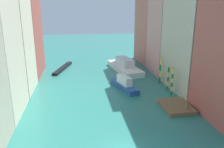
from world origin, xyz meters
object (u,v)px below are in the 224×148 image
at_px(waterfront_dock, 176,106).
at_px(gondola_black, 63,68).
at_px(mooring_pole_0, 172,81).
at_px(vaporetto_white, 125,66).
at_px(person_on_dock, 187,104).
at_px(motorboat_0, 124,84).
at_px(mooring_pole_1, 168,78).
at_px(mooring_pole_2, 160,70).

distance_m(waterfront_dock, gondola_black, 28.84).
distance_m(mooring_pole_0, vaporetto_white, 16.19).
distance_m(person_on_dock, gondola_black, 30.38).
relative_size(vaporetto_white, motorboat_0, 1.66).
bearing_deg(motorboat_0, mooring_pole_0, -32.35).
bearing_deg(vaporetto_white, mooring_pole_0, -74.50).
xyz_separation_m(waterfront_dock, mooring_pole_1, (1.57, 7.07, 1.89)).
relative_size(mooring_pole_1, mooring_pole_2, 0.84).
xyz_separation_m(person_on_dock, mooring_pole_1, (0.68, 8.32, 1.00)).
distance_m(mooring_pole_2, motorboat_0, 7.50).
relative_size(mooring_pole_2, motorboat_0, 0.63).
xyz_separation_m(person_on_dock, motorboat_0, (-6.37, 10.11, -0.34)).
bearing_deg(waterfront_dock, mooring_pole_1, 77.47).
bearing_deg(mooring_pole_1, gondola_black, 137.70).
relative_size(mooring_pole_1, gondola_black, 0.40).
bearing_deg(mooring_pole_1, waterfront_dock, -102.53).
distance_m(mooring_pole_1, vaporetto_white, 13.94).
bearing_deg(mooring_pole_0, person_on_dock, -93.28).
xyz_separation_m(mooring_pole_1, motorboat_0, (-7.05, 1.79, -1.34)).
height_order(mooring_pole_0, gondola_black, mooring_pole_0).
xyz_separation_m(waterfront_dock, mooring_pole_2, (1.56, 10.81, 2.28)).
bearing_deg(vaporetto_white, motorboat_0, -101.97).
distance_m(mooring_pole_0, motorboat_0, 8.08).
bearing_deg(waterfront_dock, mooring_pole_2, 81.81).
relative_size(person_on_dock, motorboat_0, 0.17).
height_order(vaporetto_white, motorboat_0, vaporetto_white).
height_order(person_on_dock, motorboat_0, motorboat_0).
distance_m(mooring_pole_1, motorboat_0, 7.40).
height_order(person_on_dock, gondola_black, person_on_dock).
bearing_deg(gondola_black, waterfront_dock, -54.90).
distance_m(vaporetto_white, motorboat_0, 11.55).
relative_size(person_on_dock, vaporetto_white, 0.10).
bearing_deg(waterfront_dock, motorboat_0, 121.73).
bearing_deg(mooring_pole_2, person_on_dock, -93.16).
relative_size(waterfront_dock, mooring_pole_0, 1.14).
distance_m(person_on_dock, vaporetto_white, 21.77).
relative_size(waterfront_dock, person_on_dock, 3.82).
bearing_deg(mooring_pole_2, motorboat_0, -164.49).
distance_m(mooring_pole_0, gondola_black, 26.11).
height_order(waterfront_dock, gondola_black, waterfront_dock).
height_order(waterfront_dock, motorboat_0, motorboat_0).
relative_size(mooring_pole_0, mooring_pole_2, 0.92).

